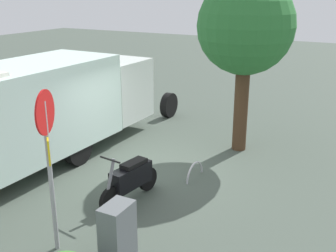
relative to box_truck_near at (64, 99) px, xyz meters
name	(u,v)px	position (x,y,z in m)	size (l,w,h in m)	color
ground_plane	(152,169)	(-0.06, 2.84, -1.54)	(60.00, 60.00, 0.00)	#475348
box_truck_near	(64,99)	(0.00, 0.00, 0.00)	(8.05, 2.33, 2.72)	black
motorcycle	(131,178)	(1.60, 3.26, -1.02)	(1.81, 0.60, 1.20)	black
stop_sign	(48,147)	(3.77, 3.09, 0.43)	(0.71, 0.33, 2.97)	#9E9EA3
street_tree	(246,28)	(-2.49, 4.36, 1.96)	(2.64, 2.64, 4.87)	#47301E
utility_cabinet	(118,234)	(3.58, 4.30, -0.98)	(0.61, 0.40, 1.12)	slate
bike_rack_hoop	(195,178)	(-0.09, 4.04, -1.54)	(0.85, 0.85, 0.05)	#B7B7BC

